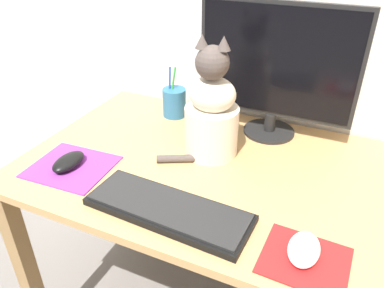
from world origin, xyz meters
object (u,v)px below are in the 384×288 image
object	(u,v)px
computer_mouse_left	(68,162)
computer_mouse_right	(304,249)
cat	(211,113)
monitor	(276,68)
pen_cup	(174,102)
keyboard	(168,209)

from	to	relation	value
computer_mouse_left	computer_mouse_right	xyz separation A→B (m)	(0.68, -0.06, -0.00)
computer_mouse_right	cat	bearing A→B (deg)	137.98
monitor	pen_cup	bearing A→B (deg)	-177.62
keyboard	pen_cup	bearing A→B (deg)	118.09
keyboard	pen_cup	world-z (taller)	pen_cup
keyboard	computer_mouse_left	world-z (taller)	computer_mouse_left
pen_cup	keyboard	bearing A→B (deg)	-64.91
keyboard	computer_mouse_left	bearing A→B (deg)	174.03
keyboard	pen_cup	distance (m)	0.54
keyboard	computer_mouse_right	xyz separation A→B (m)	(0.33, -0.00, 0.01)
computer_mouse_right	keyboard	bearing A→B (deg)	179.58
cat	pen_cup	bearing A→B (deg)	132.63
monitor	computer_mouse_left	xyz separation A→B (m)	(-0.48, -0.45, -0.21)
monitor	cat	size ratio (longest dim) A/B	1.36
computer_mouse_right	cat	xyz separation A→B (m)	(-0.34, 0.30, 0.12)
computer_mouse_left	computer_mouse_right	world-z (taller)	computer_mouse_left
computer_mouse_right	cat	size ratio (longest dim) A/B	0.30
monitor	cat	distance (m)	0.26
computer_mouse_right	pen_cup	bearing A→B (deg)	138.57
monitor	pen_cup	size ratio (longest dim) A/B	2.75
computer_mouse_left	monitor	bearing A→B (deg)	43.08
computer_mouse_left	keyboard	bearing A→B (deg)	-8.96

